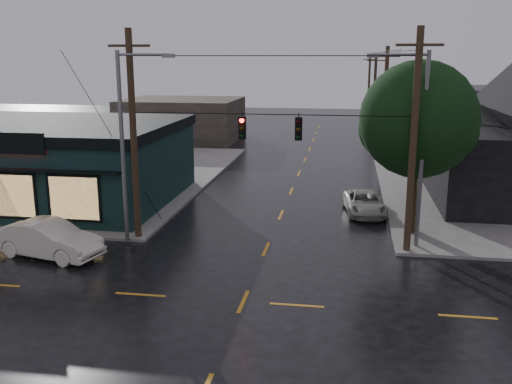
% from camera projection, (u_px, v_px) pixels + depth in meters
% --- Properties ---
extents(ground_plane, '(160.00, 160.00, 0.00)m').
position_uv_depth(ground_plane, '(243.00, 302.00, 21.18)').
color(ground_plane, black).
extents(sidewalk_nw, '(28.00, 28.00, 0.15)m').
position_uv_depth(sidewalk_nw, '(33.00, 174.00, 43.45)').
color(sidewalk_nw, slate).
rests_on(sidewalk_nw, ground).
extents(pizza_shop, '(16.30, 12.34, 4.90)m').
position_uv_depth(pizza_shop, '(43.00, 161.00, 35.32)').
color(pizza_shop, black).
rests_on(pizza_shop, ground).
extents(corner_tree, '(5.77, 5.77, 8.61)m').
position_uv_depth(corner_tree, '(419.00, 120.00, 27.86)').
color(corner_tree, black).
rests_on(corner_tree, ground).
extents(utility_pole_nw, '(2.00, 0.32, 10.15)m').
position_uv_depth(utility_pole_nw, '(139.00, 239.00, 28.42)').
color(utility_pole_nw, '#2F2415').
rests_on(utility_pole_nw, ground).
extents(utility_pole_ne, '(2.00, 0.32, 10.15)m').
position_uv_depth(utility_pole_ne, '(406.00, 253.00, 26.42)').
color(utility_pole_ne, '#2F2415').
rests_on(utility_pole_ne, ground).
extents(utility_pole_far_a, '(2.00, 0.32, 9.65)m').
position_uv_depth(utility_pole_far_a, '(382.00, 166.00, 47.06)').
color(utility_pole_far_a, '#2F2415').
rests_on(utility_pole_far_a, ground).
extents(utility_pole_far_b, '(2.00, 0.32, 9.15)m').
position_uv_depth(utility_pole_far_b, '(372.00, 134.00, 66.26)').
color(utility_pole_far_b, '#2F2415').
rests_on(utility_pole_far_b, ground).
extents(utility_pole_far_c, '(2.00, 0.32, 9.15)m').
position_uv_depth(utility_pole_far_c, '(367.00, 116.00, 85.46)').
color(utility_pole_far_c, '#2F2415').
rests_on(utility_pole_far_c, ground).
extents(span_signal_assembly, '(13.00, 0.48, 1.23)m').
position_uv_depth(span_signal_assembly, '(270.00, 128.00, 26.07)').
color(span_signal_assembly, black).
rests_on(span_signal_assembly, ground).
extents(streetlight_nw, '(5.40, 0.30, 9.15)m').
position_uv_depth(streetlight_nw, '(128.00, 243.00, 27.80)').
color(streetlight_nw, slate).
rests_on(streetlight_nw, ground).
extents(streetlight_ne, '(5.40, 0.30, 9.15)m').
position_uv_depth(streetlight_ne, '(416.00, 248.00, 27.01)').
color(streetlight_ne, slate).
rests_on(streetlight_ne, ground).
extents(bg_building_west, '(12.00, 10.00, 4.40)m').
position_uv_depth(bg_building_west, '(182.00, 120.00, 61.23)').
color(bg_building_west, '#2E2721').
rests_on(bg_building_west, ground).
extents(bg_building_east, '(14.00, 12.00, 5.60)m').
position_uv_depth(bg_building_east, '(465.00, 114.00, 61.25)').
color(bg_building_east, '#27262B').
rests_on(bg_building_east, ground).
extents(sedan_cream, '(5.34, 2.89, 1.67)m').
position_uv_depth(sedan_cream, '(49.00, 239.00, 25.71)').
color(sedan_cream, silver).
rests_on(sedan_cream, ground).
extents(suv_silver, '(2.68, 4.82, 1.27)m').
position_uv_depth(suv_silver, '(364.00, 203.00, 32.83)').
color(suv_silver, '#A8A69B').
rests_on(suv_silver, ground).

